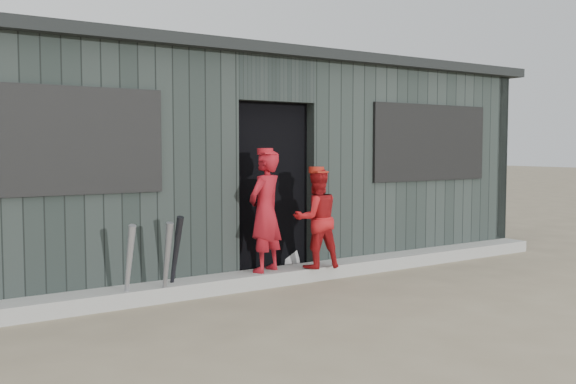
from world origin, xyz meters
TOP-DOWN VIEW (x-y plane):
  - ground at (0.00, 0.00)m, footprint 80.00×80.00m
  - curb at (0.00, 1.82)m, footprint 8.00×0.36m
  - bat_left at (-1.87, 1.63)m, footprint 0.08×0.33m
  - bat_mid at (-1.52, 1.60)m, footprint 0.08×0.28m
  - bat_right at (-1.36, 1.75)m, footprint 0.08×0.35m
  - player_red_left at (-0.29, 1.81)m, footprint 0.56×0.48m
  - player_red_right at (0.29, 1.67)m, footprint 0.61×0.51m
  - player_grey_back at (0.33, 2.29)m, footprint 0.60×0.47m
  - dugout at (-0.00, 3.50)m, footprint 8.30×3.30m

SIDE VIEW (x-z plane):
  - ground at x=0.00m, z-range 0.00..0.00m
  - curb at x=0.00m, z-range 0.00..0.15m
  - bat_mid at x=-1.52m, z-range 0.00..0.80m
  - bat_left at x=-1.87m, z-range 0.00..0.80m
  - bat_right at x=-1.36m, z-range 0.00..0.84m
  - player_grey_back at x=0.33m, z-range 0.00..1.09m
  - player_red_right at x=0.29m, z-range 0.15..1.25m
  - player_red_left at x=-0.29m, z-range 0.15..1.46m
  - dugout at x=0.00m, z-range -0.02..2.60m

